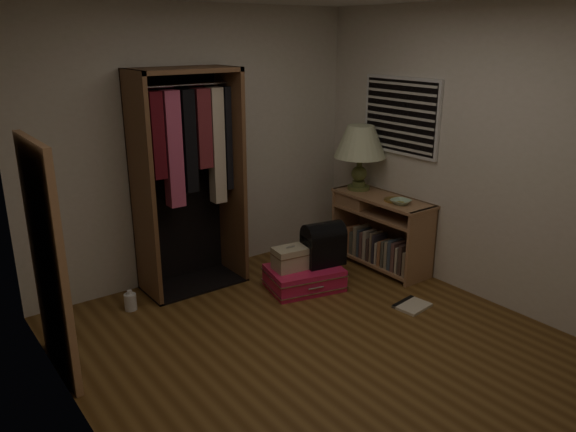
% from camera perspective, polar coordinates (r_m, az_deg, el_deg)
% --- Properties ---
extents(ground, '(4.00, 4.00, 0.00)m').
position_cam_1_polar(ground, '(4.43, 4.35, -13.75)').
color(ground, brown).
rests_on(ground, ground).
extents(room_walls, '(3.52, 4.02, 2.60)m').
position_cam_1_polar(room_walls, '(3.94, 5.29, 5.79)').
color(room_walls, beige).
rests_on(room_walls, ground).
extents(console_bookshelf, '(0.42, 1.12, 0.75)m').
position_cam_1_polar(console_bookshelf, '(5.90, 9.24, -1.27)').
color(console_bookshelf, '#9D6F4C').
rests_on(console_bookshelf, ground).
extents(open_wardrobe, '(0.99, 0.50, 2.05)m').
position_cam_1_polar(open_wardrobe, '(5.24, -10.01, 5.48)').
color(open_wardrobe, brown).
rests_on(open_wardrobe, ground).
extents(floor_mirror, '(0.06, 0.80, 1.70)m').
position_cam_1_polar(floor_mirror, '(4.17, -23.17, -4.30)').
color(floor_mirror, tan).
rests_on(floor_mirror, ground).
extents(pink_suitcase, '(0.79, 0.65, 0.21)m').
position_cam_1_polar(pink_suitcase, '(5.40, 1.66, -6.27)').
color(pink_suitcase, '#D4194B').
rests_on(pink_suitcase, ground).
extents(train_case, '(0.34, 0.26, 0.23)m').
position_cam_1_polar(train_case, '(5.28, 0.23, -4.32)').
color(train_case, '#B6AB8B').
rests_on(train_case, pink_suitcase).
extents(black_bag, '(0.42, 0.31, 0.42)m').
position_cam_1_polar(black_bag, '(5.37, 3.61, -2.73)').
color(black_bag, black).
rests_on(black_bag, pink_suitcase).
extents(table_lamp, '(0.65, 0.65, 0.68)m').
position_cam_1_polar(table_lamp, '(5.91, 7.35, 7.37)').
color(table_lamp, '#4E582A').
rests_on(table_lamp, console_bookshelf).
extents(brass_tray, '(0.29, 0.29, 0.01)m').
position_cam_1_polar(brass_tray, '(5.67, 10.85, 1.61)').
color(brass_tray, '#B29444').
rests_on(brass_tray, console_bookshelf).
extents(ceramic_bowl, '(0.20, 0.20, 0.05)m').
position_cam_1_polar(ceramic_bowl, '(5.55, 11.39, 1.41)').
color(ceramic_bowl, '#A6C8A8').
rests_on(ceramic_bowl, console_bookshelf).
extents(white_jug, '(0.14, 0.14, 0.19)m').
position_cam_1_polar(white_jug, '(5.19, -15.72, -8.36)').
color(white_jug, silver).
rests_on(white_jug, ground).
extents(floor_book, '(0.32, 0.27, 0.03)m').
position_cam_1_polar(floor_book, '(5.21, 12.36, -8.84)').
color(floor_book, beige).
rests_on(floor_book, ground).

